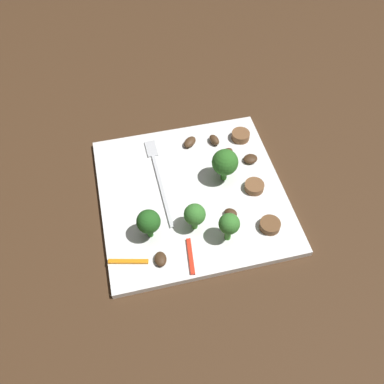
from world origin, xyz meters
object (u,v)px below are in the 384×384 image
at_px(pepper_strip_0, 191,256).
at_px(broccoli_floret_2, 149,222).
at_px(sausage_slice_2, 270,225).
at_px(mushroom_0, 160,259).
at_px(sausage_slice_0, 254,187).
at_px(mushroom_4, 214,140).
at_px(fork, 158,174).
at_px(mushroom_1, 226,153).
at_px(mushroom_2, 250,159).
at_px(plate, 192,194).
at_px(broccoli_floret_1, 225,163).
at_px(broccoli_floret_3, 229,225).
at_px(mushroom_3, 231,213).
at_px(mushroom_5, 190,142).
at_px(sausage_slice_1, 241,136).
at_px(pepper_strip_2, 128,261).
at_px(broccoli_floret_0, 195,215).

bearing_deg(pepper_strip_0, broccoli_floret_2, 45.33).
distance_m(sausage_slice_2, pepper_strip_0, 0.13).
bearing_deg(mushroom_0, sausage_slice_0, -61.50).
distance_m(mushroom_4, pepper_strip_0, 0.22).
relative_size(fork, mushroom_4, 7.75).
height_order(broccoli_floret_2, mushroom_4, broccoli_floret_2).
relative_size(mushroom_1, mushroom_2, 1.14).
height_order(broccoli_floret_2, sausage_slice_0, broccoli_floret_2).
bearing_deg(sausage_slice_0, sausage_slice_2, 179.77).
bearing_deg(sausage_slice_2, plate, 47.10).
distance_m(broccoli_floret_1, mushroom_4, 0.09).
bearing_deg(broccoli_floret_3, mushroom_1, -15.39).
bearing_deg(mushroom_3, mushroom_1, -12.91).
xyz_separation_m(fork, sausage_slice_2, (-0.14, -0.14, 0.00)).
distance_m(mushroom_0, mushroom_2, 0.23).
height_order(sausage_slice_2, mushroom_5, same).
relative_size(broccoli_floret_2, pepper_strip_0, 0.95).
distance_m(sausage_slice_2, mushroom_3, 0.06).
height_order(plate, broccoli_floret_1, broccoli_floret_1).
relative_size(mushroom_1, mushroom_5, 1.02).
relative_size(sausage_slice_0, mushroom_3, 1.54).
height_order(sausage_slice_1, mushroom_2, sausage_slice_1).
relative_size(broccoli_floret_1, broccoli_floret_3, 1.14).
relative_size(plate, broccoli_floret_2, 5.35).
distance_m(sausage_slice_2, mushroom_5, 0.21).
height_order(sausage_slice_0, sausage_slice_2, same).
distance_m(broccoli_floret_3, pepper_strip_0, 0.07).
bearing_deg(mushroom_2, mushroom_4, 41.30).
bearing_deg(broccoli_floret_2, fork, -16.17).
xyz_separation_m(sausage_slice_2, mushroom_1, (0.15, 0.02, 0.00)).
height_order(broccoli_floret_1, mushroom_3, broccoli_floret_1).
height_order(broccoli_floret_1, pepper_strip_2, broccoli_floret_1).
bearing_deg(mushroom_5, pepper_strip_0, 167.20).
bearing_deg(broccoli_floret_1, fork, 73.37).
relative_size(sausage_slice_2, mushroom_0, 1.33).
xyz_separation_m(sausage_slice_2, mushroom_2, (0.13, -0.01, -0.00)).
height_order(broccoli_floret_3, mushroom_5, broccoli_floret_3).
bearing_deg(broccoli_floret_0, plate, -9.82).
xyz_separation_m(broccoli_floret_2, sausage_slice_2, (-0.03, -0.17, -0.03)).
height_order(broccoli_floret_1, mushroom_4, broccoli_floret_1).
relative_size(broccoli_floret_0, broccoli_floret_2, 0.91).
distance_m(broccoli_floret_1, broccoli_floret_2, 0.15).
xyz_separation_m(sausage_slice_1, mushroom_3, (-0.15, 0.06, -0.00)).
distance_m(sausage_slice_2, mushroom_2, 0.13).
xyz_separation_m(broccoli_floret_3, pepper_strip_0, (-0.02, 0.06, -0.03)).
xyz_separation_m(broccoli_floret_2, mushroom_2, (0.10, -0.19, -0.03)).
height_order(mushroom_4, mushroom_5, mushroom_4).
xyz_separation_m(sausage_slice_0, sausage_slice_1, (0.11, -0.01, 0.00)).
xyz_separation_m(plate, sausage_slice_0, (-0.02, -0.10, 0.01)).
xyz_separation_m(sausage_slice_2, mushroom_5, (0.19, 0.08, 0.00)).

